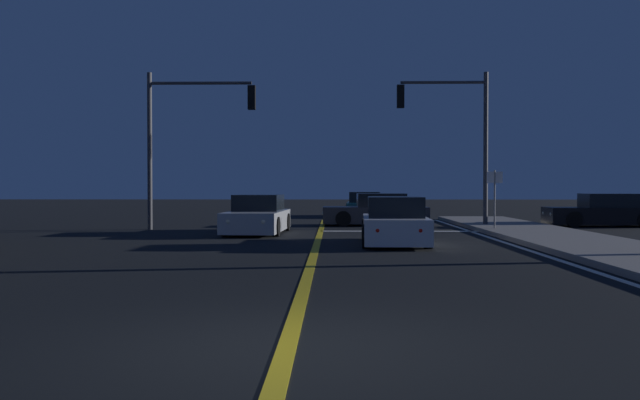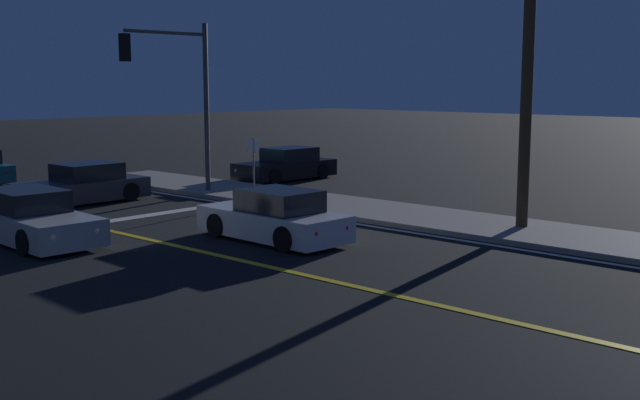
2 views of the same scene
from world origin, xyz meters
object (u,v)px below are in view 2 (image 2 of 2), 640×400
object	(u,v)px
car_lead_oncoming_silver	(30,219)
car_side_waiting_white	(275,218)
car_far_approaching_charcoal	(83,186)
street_sign_corner	(254,159)
car_following_oncoming_black	(286,166)
traffic_signal_near_right	(179,82)
utility_pole_right	(529,33)

from	to	relation	value
car_lead_oncoming_silver	car_side_waiting_white	bearing A→B (deg)	136.70
car_far_approaching_charcoal	street_sign_corner	world-z (taller)	street_sign_corner
car_following_oncoming_black	traffic_signal_near_right	world-z (taller)	traffic_signal_near_right
car_far_approaching_charcoal	utility_pole_right	distance (m)	15.32
utility_pole_right	car_following_oncoming_black	bearing A→B (deg)	73.29
car_side_waiting_white	car_lead_oncoming_silver	xyz separation A→B (m)	(-4.35, 4.51, 0.00)
street_sign_corner	traffic_signal_near_right	bearing A→B (deg)	108.11
car_following_oncoming_black	street_sign_corner	distance (m)	6.55
car_following_oncoming_black	street_sign_corner	size ratio (longest dim) A/B	2.05
utility_pole_right	street_sign_corner	size ratio (longest dim) A/B	4.67
car_side_waiting_white	utility_pole_right	size ratio (longest dim) A/B	0.42
traffic_signal_near_right	car_following_oncoming_black	bearing A→B (deg)	-171.37
street_sign_corner	car_side_waiting_white	bearing A→B (deg)	-128.07
car_far_approaching_charcoal	car_following_oncoming_black	xyz separation A→B (m)	(9.21, -0.57, -0.00)
car_side_waiting_white	traffic_signal_near_right	xyz separation A→B (m)	(3.07, 7.89, 3.47)
car_following_oncoming_black	car_lead_oncoming_silver	bearing A→B (deg)	109.82
utility_pole_right	street_sign_corner	bearing A→B (deg)	98.61
car_lead_oncoming_silver	street_sign_corner	size ratio (longest dim) A/B	2.17
car_lead_oncoming_silver	traffic_signal_near_right	xyz separation A→B (m)	(7.42, 3.38, 3.47)
car_side_waiting_white	street_sign_corner	bearing A→B (deg)	54.01
car_far_approaching_charcoal	utility_pole_right	bearing A→B (deg)	-159.13
car_far_approaching_charcoal	car_lead_oncoming_silver	distance (m)	6.60
car_following_oncoming_black	utility_pole_right	bearing A→B (deg)	165.52
car_following_oncoming_black	traffic_signal_near_right	distance (m)	7.18
car_far_approaching_charcoal	car_lead_oncoming_silver	size ratio (longest dim) A/B	0.92
car_side_waiting_white	car_following_oncoming_black	xyz separation A→B (m)	(9.29, 8.83, 0.00)
car_lead_oncoming_silver	utility_pole_right	bearing A→B (deg)	141.04
car_far_approaching_charcoal	car_lead_oncoming_silver	world-z (taller)	same
traffic_signal_near_right	street_sign_corner	bearing A→B (deg)	108.11
car_lead_oncoming_silver	utility_pole_right	xyz separation A→B (m)	(9.73, -8.67, 4.76)
car_far_approaching_charcoal	car_side_waiting_white	world-z (taller)	same
car_lead_oncoming_silver	utility_pole_right	world-z (taller)	utility_pole_right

